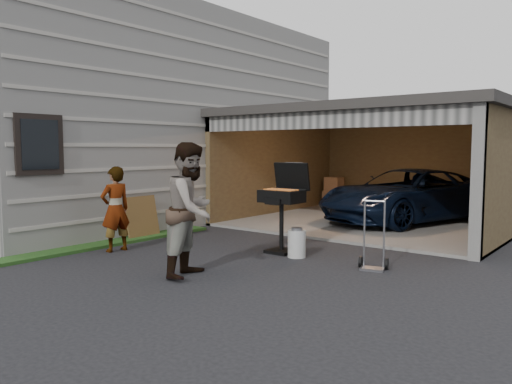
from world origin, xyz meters
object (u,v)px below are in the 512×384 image
woman (115,209)px  plywood_panel (142,217)px  minivan (407,198)px  man (191,210)px  propane_tank (297,244)px  bbq_grill (283,199)px  hand_truck (373,256)px

woman → plywood_panel: bearing=-141.7°
minivan → man: bearing=-75.3°
propane_tank → bbq_grill: bearing=156.9°
man → hand_truck: 2.98m
woman → bbq_grill: bbq_grill is taller
woman → propane_tank: woman is taller
minivan → plywood_panel: size_ratio=5.31×
minivan → woman: bearing=-94.7°
plywood_panel → bbq_grill: bearing=11.8°
man → minivan: bearing=-22.0°
man → bbq_grill: man is taller
bbq_grill → plywood_panel: bbq_grill is taller
minivan → plywood_panel: (-3.69, -5.53, -0.22)m
minivan → bbq_grill: size_ratio=2.91×
plywood_panel → minivan: bearing=56.3°
woman → propane_tank: (2.96, 1.68, -0.56)m
minivan → hand_truck: 5.25m
minivan → hand_truck: (1.45, -5.03, -0.46)m
man → bbq_grill: bearing=-20.2°
woman → man: size_ratio=0.79×
woman → plywood_panel: (-0.72, 1.19, -0.35)m
plywood_panel → hand_truck: bearing=5.6°
propane_tank → minivan: bearing=89.9°
bbq_grill → hand_truck: size_ratio=1.49×
bbq_grill → hand_truck: bearing=-5.1°
plywood_panel → hand_truck: 5.16m
minivan → plywood_panel: bearing=-104.5°
woman → minivan: bearing=163.3°
propane_tank → plywood_panel: bearing=-172.4°
minivan → woman: size_ratio=3.04×
minivan → propane_tank: minivan is taller
man → propane_tank: bearing=-32.2°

